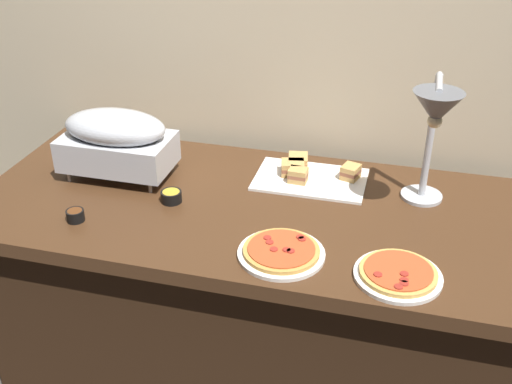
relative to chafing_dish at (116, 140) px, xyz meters
name	(u,v)px	position (x,y,z in m)	size (l,w,h in m)	color
ground_plane	(255,370)	(0.53, -0.08, -0.90)	(8.00, 8.00, 0.00)	#4C443D
back_wall	(289,35)	(0.53, 0.42, 0.30)	(4.40, 0.04, 2.40)	#C6B593
buffet_table	(254,293)	(0.53, -0.08, -0.52)	(1.90, 0.84, 0.76)	#422816
chafing_dish	(116,140)	(0.00, 0.00, 0.00)	(0.39, 0.22, 0.25)	#B7BABF
heat_lamp	(435,119)	(1.07, -0.01, 0.20)	(0.15, 0.30, 0.45)	#B7BABF
pizza_plate_front	(398,274)	(1.02, -0.36, -0.13)	(0.25, 0.25, 0.03)	white
pizza_plate_center	(281,252)	(0.68, -0.34, -0.13)	(0.26, 0.26, 0.03)	white
sandwich_platter	(309,174)	(0.67, 0.15, -0.12)	(0.39, 0.26, 0.06)	white
sauce_cup_near	(75,215)	(0.00, -0.32, -0.12)	(0.06, 0.06, 0.04)	black
sauce_cup_far	(171,196)	(0.25, -0.13, -0.12)	(0.07, 0.07, 0.04)	black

